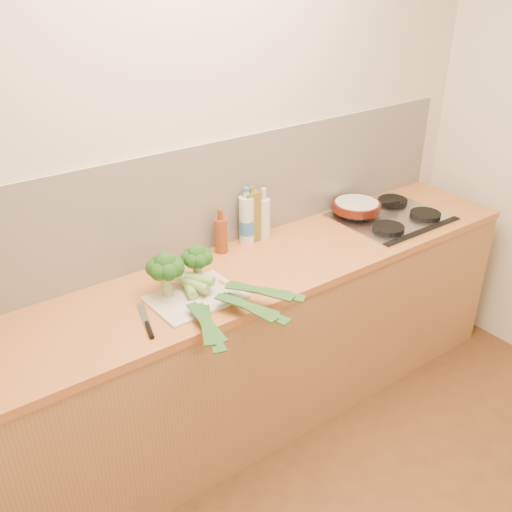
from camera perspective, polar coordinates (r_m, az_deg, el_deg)
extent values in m
plane|color=beige|center=(2.72, -5.32, 8.33)|extent=(3.50, 0.00, 3.50)
cube|color=silver|center=(2.76, -5.09, 5.74)|extent=(3.20, 0.02, 0.54)
cube|color=#AD7848|center=(2.92, -1.46, -9.58)|extent=(3.20, 0.60, 0.86)
cube|color=#CF713D|center=(2.67, -1.57, -1.93)|extent=(3.20, 0.62, 0.04)
cube|color=silver|center=(3.28, 13.27, 3.77)|extent=(0.58, 0.50, 0.01)
cube|color=black|center=(3.15, 16.37, 2.44)|extent=(0.58, 0.04, 0.01)
cylinder|color=black|center=(3.10, 13.09, 2.70)|extent=(0.17, 0.17, 0.03)
cylinder|color=black|center=(3.31, 16.58, 3.97)|extent=(0.17, 0.17, 0.03)
cylinder|color=black|center=(3.24, 9.97, 4.21)|extent=(0.17, 0.17, 0.03)
cylinder|color=black|center=(3.45, 13.51, 5.34)|extent=(0.17, 0.17, 0.03)
cube|color=beige|center=(2.47, -6.09, -4.12)|extent=(0.39, 0.30, 0.01)
cylinder|color=#91A862|center=(2.47, -8.88, -2.94)|extent=(0.04, 0.04, 0.09)
sphere|color=#183D10|center=(2.42, -9.07, -0.75)|extent=(0.10, 0.10, 0.10)
sphere|color=#183D10|center=(2.45, -8.08, -0.79)|extent=(0.08, 0.08, 0.08)
sphere|color=#183D10|center=(2.47, -8.84, -0.57)|extent=(0.08, 0.08, 0.08)
sphere|color=#183D10|center=(2.46, -9.75, -0.75)|extent=(0.08, 0.08, 0.08)
sphere|color=#183D10|center=(2.43, -10.13, -1.19)|extent=(0.08, 0.08, 0.08)
sphere|color=#183D10|center=(2.40, -9.69, -1.58)|extent=(0.08, 0.08, 0.08)
sphere|color=#183D10|center=(2.39, -8.75, -1.61)|extent=(0.08, 0.08, 0.08)
sphere|color=#183D10|center=(2.41, -8.03, -1.25)|extent=(0.08, 0.08, 0.08)
cylinder|color=#91A862|center=(2.55, -5.84, -1.77)|extent=(0.04, 0.04, 0.09)
sphere|color=#183D10|center=(2.50, -5.94, 0.17)|extent=(0.09, 0.09, 0.09)
sphere|color=#183D10|center=(2.52, -5.15, 0.13)|extent=(0.07, 0.07, 0.07)
sphere|color=#183D10|center=(2.54, -5.81, 0.30)|extent=(0.07, 0.07, 0.07)
sphere|color=#183D10|center=(2.53, -6.55, 0.15)|extent=(0.07, 0.07, 0.07)
sphere|color=#183D10|center=(2.50, -6.84, -0.20)|extent=(0.07, 0.07, 0.07)
sphere|color=#183D10|center=(2.48, -6.44, -0.51)|extent=(0.07, 0.07, 0.07)
sphere|color=#183D10|center=(2.47, -5.64, -0.53)|extent=(0.07, 0.07, 0.07)
sphere|color=#183D10|center=(2.49, -5.07, -0.24)|extent=(0.07, 0.07, 0.07)
cylinder|color=white|center=(2.59, -7.34, -1.84)|extent=(0.07, 0.12, 0.04)
cylinder|color=#77A753|center=(2.49, -6.70, -3.17)|extent=(0.08, 0.15, 0.04)
cube|color=#1D4B1A|center=(2.25, -4.94, -6.82)|extent=(0.18, 0.29, 0.02)
cube|color=#1D4B1A|center=(2.23, -4.81, -7.06)|extent=(0.14, 0.34, 0.01)
cube|color=#1D4B1A|center=(2.26, -5.01, -6.60)|extent=(0.07, 0.28, 0.02)
cylinder|color=white|center=(2.55, -8.31, -1.96)|extent=(0.07, 0.12, 0.04)
cylinder|color=#77A753|center=(2.47, -6.19, -2.85)|extent=(0.08, 0.15, 0.04)
cube|color=#1D4B1A|center=(2.31, -0.70, -5.13)|extent=(0.08, 0.30, 0.02)
cube|color=#1D4B1A|center=(2.30, -0.30, -5.25)|extent=(0.15, 0.34, 0.01)
cube|color=#1D4B1A|center=(2.31, -0.90, -4.96)|extent=(0.17, 0.27, 0.02)
cylinder|color=white|center=(2.52, -7.99, -1.82)|extent=(0.09, 0.11, 0.04)
cylinder|color=#77A753|center=(2.48, -5.65, -2.30)|extent=(0.11, 0.13, 0.04)
cube|color=#1D4B1A|center=(2.38, 0.49, -3.53)|extent=(0.16, 0.29, 0.02)
cube|color=#1D4B1A|center=(2.37, 0.95, -3.57)|extent=(0.23, 0.31, 0.01)
cube|color=#1D4B1A|center=(2.38, 0.26, -3.40)|extent=(0.23, 0.23, 0.02)
cube|color=silver|center=(2.41, -11.23, -5.70)|extent=(0.07, 0.16, 0.00)
cylinder|color=black|center=(2.29, -10.61, -7.28)|extent=(0.05, 0.11, 0.02)
cylinder|color=#48150C|center=(3.25, 10.02, 4.94)|extent=(0.27, 0.27, 0.04)
cylinder|color=beige|center=(3.24, 10.05, 5.31)|extent=(0.24, 0.24, 0.00)
cube|color=black|center=(3.33, 13.10, 5.19)|extent=(0.13, 0.07, 0.02)
cube|color=olive|center=(2.88, -0.44, 3.92)|extent=(0.08, 0.05, 0.27)
cylinder|color=olive|center=(2.83, -0.45, 6.68)|extent=(0.02, 0.02, 0.03)
cylinder|color=silver|center=(2.94, 0.75, 3.76)|extent=(0.07, 0.07, 0.21)
cylinder|color=silver|center=(2.88, 0.76, 6.22)|extent=(0.03, 0.03, 0.06)
cylinder|color=brown|center=(2.80, -3.52, 2.04)|extent=(0.06, 0.06, 0.18)
cylinder|color=brown|center=(2.75, -3.58, 4.15)|extent=(0.03, 0.03, 0.05)
cylinder|color=silver|center=(2.87, -0.95, 3.59)|extent=(0.08, 0.08, 0.25)
cylinder|color=silver|center=(2.82, -0.98, 6.18)|extent=(0.03, 0.03, 0.03)
cylinder|color=#306EB7|center=(2.89, -0.95, 2.92)|extent=(0.08, 0.08, 0.07)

